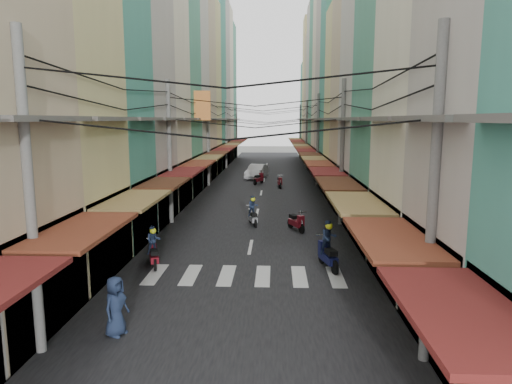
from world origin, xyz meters
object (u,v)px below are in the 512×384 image
(white_car, at_px, (257,179))
(traffic_sign, at_px, (377,208))
(bicycle, at_px, (381,230))
(market_umbrella, at_px, (412,203))

(white_car, height_order, traffic_sign, traffic_sign)
(bicycle, bearing_deg, white_car, 12.16)
(white_car, relative_size, bicycle, 2.88)
(white_car, relative_size, market_umbrella, 1.90)
(white_car, relative_size, traffic_sign, 1.61)
(white_car, xyz_separation_m, bicycle, (7.70, -21.50, 0.00))
(white_car, distance_m, market_umbrella, 27.32)
(market_umbrella, distance_m, traffic_sign, 2.11)
(white_car, bearing_deg, market_umbrella, -60.71)
(bicycle, xyz_separation_m, market_umbrella, (0.25, -4.53, 2.34))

